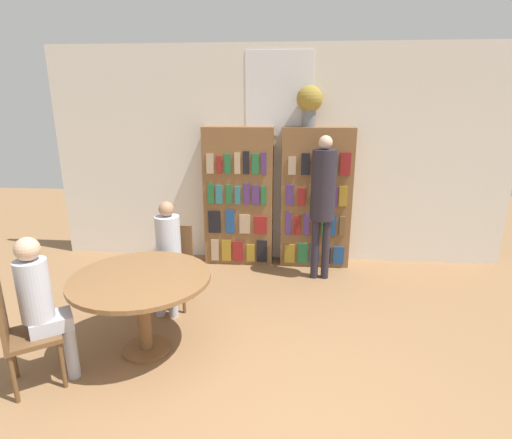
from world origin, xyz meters
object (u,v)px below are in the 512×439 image
bookshelf_right (316,198)px  flower_vase (310,102)px  seated_reader_right (43,302)px  bookshelf_left (239,197)px  chair_left_side (174,261)px  chair_near_camera (21,331)px  reading_table (141,288)px  librarian_standing (323,193)px  seated_reader_left (168,250)px

bookshelf_right → flower_vase: size_ratio=3.66×
flower_vase → seated_reader_right: bearing=-128.7°
bookshelf_left → chair_left_side: bookshelf_left is taller
bookshelf_left → seated_reader_right: 3.00m
flower_vase → seated_reader_right: size_ratio=0.42×
chair_near_camera → bookshelf_left: bearing=118.7°
bookshelf_left → flower_vase: (0.94, 0.00, 1.29)m
bookshelf_right → reading_table: 2.85m
flower_vase → reading_table: 3.20m
librarian_standing → reading_table: bearing=-134.4°
chair_left_side → seated_reader_right: size_ratio=0.72×
bookshelf_left → seated_reader_right: size_ratio=1.53×
bookshelf_right → librarian_standing: (0.05, -0.50, 0.19)m
seated_reader_left → librarian_standing: size_ratio=0.67×
chair_near_camera → seated_reader_left: seated_reader_left is taller
seated_reader_left → flower_vase: bearing=-134.8°
bookshelf_right → flower_vase: (-0.13, 0.00, 1.29)m
bookshelf_right → seated_reader_right: bearing=-130.4°
chair_left_side → seated_reader_right: 1.57m
librarian_standing → bookshelf_left: bearing=156.0°
reading_table → librarian_standing: 2.54m
seated_reader_left → seated_reader_right: size_ratio=0.98×
bookshelf_right → reading_table: (-1.68, -2.28, -0.33)m
reading_table → chair_near_camera: bearing=-144.9°
bookshelf_left → chair_near_camera: size_ratio=2.13×
bookshelf_right → seated_reader_left: bearing=-138.2°
reading_table → chair_near_camera: 0.97m
flower_vase → chair_near_camera: flower_vase is taller
seated_reader_left → bookshelf_left: bearing=-110.7°
reading_table → seated_reader_left: size_ratio=1.01×
bookshelf_left → bookshelf_right: 1.08m
bookshelf_left → chair_near_camera: 3.19m
reading_table → librarian_standing: (1.74, 1.77, 0.51)m
chair_near_camera → librarian_standing: bearing=97.6°
bookshelf_right → flower_vase: flower_vase is taller
chair_near_camera → chair_left_side: (0.80, 1.51, 0.00)m
bookshelf_left → bookshelf_right: same height
chair_near_camera → librarian_standing: librarian_standing is taller
flower_vase → seated_reader_right: 3.82m
bookshelf_left → librarian_standing: bearing=-24.0°
bookshelf_left → seated_reader_right: (-1.25, -2.72, -0.25)m
seated_reader_left → seated_reader_right: seated_reader_right is taller
bookshelf_left → reading_table: bookshelf_left is taller
chair_left_side → librarian_standing: bearing=-153.8°
seated_reader_right → librarian_standing: size_ratio=0.68×
bookshelf_left → flower_vase: bearing=0.3°
flower_vase → reading_table: bearing=-124.2°
seated_reader_left → librarian_standing: bearing=-149.1°
seated_reader_right → chair_left_side: bearing=120.1°
librarian_standing → flower_vase: bearing=110.2°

